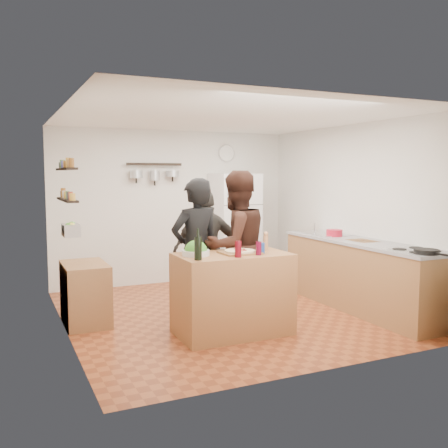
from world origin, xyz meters
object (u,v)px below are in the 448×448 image
pepper_mill (266,243)px  fridge (235,228)px  counter_run (360,275)px  skillet (427,252)px  person_center (236,246)px  side_table (85,293)px  person_left (196,252)px  prep_island (233,294)px  person_back (207,250)px  salt_canister (261,248)px  wine_bottle (198,249)px  wall_clock (226,153)px  salad_bowl (196,253)px  red_bowl (334,233)px

pepper_mill → fridge: size_ratio=0.10×
counter_run → skillet: 1.29m
person_center → side_table: person_center is taller
person_left → side_table: person_left is taller
prep_island → side_table: (-1.44, 1.09, -0.09)m
person_back → side_table: person_back is taller
salt_canister → person_center: bearing=93.3°
wine_bottle → wall_clock: 3.71m
wine_bottle → person_left: (0.25, 0.70, -0.16)m
wall_clock → prep_island: bearing=-113.6°
person_center → counter_run: bearing=160.7°
fridge → wall_clock: 1.29m
person_center → skillet: person_center is taller
side_table → wall_clock: bearing=33.4°
salad_bowl → fridge: 2.99m
salad_bowl → person_back: person_back is taller
salt_canister → fridge: bearing=70.3°
person_back → wall_clock: (1.09, 1.75, 1.36)m
prep_island → counter_run: 2.01m
pepper_mill → fridge: (0.80, 2.48, -0.10)m
pepper_mill → fridge: 2.61m
prep_island → person_back: (0.15, 1.11, 0.34)m
wine_bottle → fridge: bearing=57.6°
pepper_mill → wall_clock: wall_clock is taller
person_back → red_bowl: 1.84m
red_bowl → person_back: bearing=168.6°
person_center → side_table: bearing=-31.9°
prep_island → person_center: size_ratio=0.68×
person_back → red_bowl: person_back is taller
prep_island → salt_canister: 0.61m
person_left → fridge: size_ratio=0.97×
person_center → counter_run: 1.81m
prep_island → fridge: size_ratio=0.69×
person_left → salad_bowl: bearing=59.0°
person_center → salt_canister: bearing=81.6°
counter_run → red_bowl: size_ratio=11.62×
side_table → prep_island: bearing=-37.0°
wall_clock → side_table: 3.68m
prep_island → fridge: 2.86m
person_center → side_table: size_ratio=2.29×
person_back → counter_run: 2.07m
pepper_mill → person_left: person_left is taller
red_bowl → wall_clock: size_ratio=0.75×
red_bowl → fridge: fridge is taller
person_back → wall_clock: size_ratio=5.29×
pepper_mill → red_bowl: (1.50, 0.70, -0.03)m
salt_canister → wall_clock: bearing=72.4°
pepper_mill → red_bowl: 1.65m
salad_bowl → wall_clock: wall_clock is taller
person_left → fridge: fridge is taller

